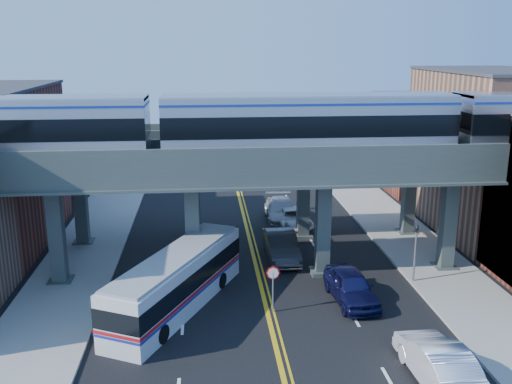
# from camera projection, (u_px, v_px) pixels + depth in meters

# --- Properties ---
(ground) EXTENTS (120.00, 120.00, 0.00)m
(ground) POSITION_uv_depth(u_px,v_px,m) (274.00, 340.00, 27.83)
(ground) COLOR black
(ground) RESTS_ON ground
(sidewalk_west) EXTENTS (5.00, 70.00, 0.16)m
(sidewalk_west) POSITION_uv_depth(u_px,v_px,m) (76.00, 269.00, 36.41)
(sidewalk_west) COLOR gray
(sidewalk_west) RESTS_ON ground
(sidewalk_east) EXTENTS (5.00, 70.00, 0.16)m
(sidewalk_east) POSITION_uv_depth(u_px,v_px,m) (425.00, 257.00, 38.47)
(sidewalk_east) COLOR gray
(sidewalk_east) RESTS_ON ground
(building_west_c) EXTENTS (8.00, 10.00, 8.00)m
(building_west_c) POSITION_uv_depth(u_px,v_px,m) (39.00, 155.00, 53.09)
(building_west_c) COLOR #A26D53
(building_west_c) RESTS_ON ground
(building_east_b) EXTENTS (8.00, 14.00, 12.00)m
(building_east_b) POSITION_uv_depth(u_px,v_px,m) (490.00, 152.00, 43.38)
(building_east_b) COLOR #A26D53
(building_east_b) RESTS_ON ground
(building_east_c) EXTENTS (8.00, 10.00, 9.00)m
(building_east_c) POSITION_uv_depth(u_px,v_px,m) (424.00, 143.00, 56.29)
(building_east_c) COLOR brown
(building_east_c) RESTS_ON ground
(elevated_viaduct_near) EXTENTS (52.00, 3.60, 7.40)m
(elevated_viaduct_near) POSITION_uv_depth(u_px,v_px,m) (258.00, 175.00, 33.90)
(elevated_viaduct_near) COLOR #3E4845
(elevated_viaduct_near) RESTS_ON ground
(elevated_viaduct_far) EXTENTS (52.00, 3.60, 7.40)m
(elevated_viaduct_far) POSITION_uv_depth(u_px,v_px,m) (249.00, 153.00, 40.64)
(elevated_viaduct_far) COLOR #3E4845
(elevated_viaduct_far) RESTS_ON ground
(transit_train) EXTENTS (52.56, 3.30, 3.85)m
(transit_train) POSITION_uv_depth(u_px,v_px,m) (308.00, 124.00, 33.40)
(transit_train) COLOR black
(transit_train) RESTS_ON elevated_viaduct_near
(stop_sign) EXTENTS (0.76, 0.09, 2.63)m
(stop_sign) POSITION_uv_depth(u_px,v_px,m) (273.00, 282.00, 30.30)
(stop_sign) COLOR slate
(stop_sign) RESTS_ON ground
(traffic_signal) EXTENTS (0.15, 0.18, 4.10)m
(traffic_signal) POSITION_uv_depth(u_px,v_px,m) (415.00, 247.00, 33.85)
(traffic_signal) COLOR slate
(traffic_signal) RESTS_ON ground
(transit_bus) EXTENTS (7.37, 11.41, 2.95)m
(transit_bus) POSITION_uv_depth(u_px,v_px,m) (177.00, 282.00, 30.85)
(transit_bus) COLOR silver
(transit_bus) RESTS_ON ground
(car_lane_a) EXTENTS (2.48, 5.32, 1.76)m
(car_lane_a) POSITION_uv_depth(u_px,v_px,m) (351.00, 286.00, 31.81)
(car_lane_a) COLOR #0E0F35
(car_lane_a) RESTS_ON ground
(car_lane_b) EXTENTS (2.00, 5.58, 1.83)m
(car_lane_b) POSITION_uv_depth(u_px,v_px,m) (281.00, 246.00, 38.09)
(car_lane_b) COLOR #2E2E30
(car_lane_b) RESTS_ON ground
(car_lane_c) EXTENTS (3.00, 5.54, 1.48)m
(car_lane_c) POSITION_uv_depth(u_px,v_px,m) (292.00, 218.00, 44.64)
(car_lane_c) COLOR silver
(car_lane_c) RESTS_ON ground
(car_lane_d) EXTENTS (2.74, 6.30, 1.80)m
(car_lane_d) POSITION_uv_depth(u_px,v_px,m) (281.00, 211.00, 46.13)
(car_lane_d) COLOR #9B9CA0
(car_lane_d) RESTS_ON ground
(car_parked_curb) EXTENTS (2.19, 5.67, 1.84)m
(car_parked_curb) POSITION_uv_depth(u_px,v_px,m) (438.00, 362.00, 24.19)
(car_parked_curb) COLOR silver
(car_parked_curb) RESTS_ON ground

